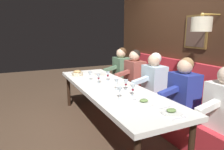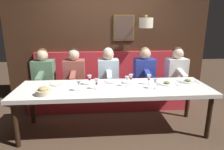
% 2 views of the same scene
% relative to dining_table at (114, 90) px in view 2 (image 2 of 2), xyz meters
% --- Properties ---
extents(ground_plane, '(12.00, 12.00, 0.00)m').
position_rel_dining_table_xyz_m(ground_plane, '(0.00, 0.00, -0.68)').
color(ground_plane, '#4C3828').
extents(dining_table, '(0.90, 2.99, 0.74)m').
position_rel_dining_table_xyz_m(dining_table, '(0.00, 0.00, 0.00)').
color(dining_table, silver).
rests_on(dining_table, ground_plane).
extents(banquette_bench, '(0.52, 3.19, 0.45)m').
position_rel_dining_table_xyz_m(banquette_bench, '(0.89, 0.00, -0.46)').
color(banquette_bench, red).
rests_on(banquette_bench, ground_plane).
extents(back_wall_panel, '(0.59, 4.39, 2.90)m').
position_rel_dining_table_xyz_m(back_wall_panel, '(1.46, -0.01, 0.68)').
color(back_wall_panel, '#422819').
rests_on(back_wall_panel, ground_plane).
extents(diner_nearest, '(0.60, 0.40, 0.79)m').
position_rel_dining_table_xyz_m(diner_nearest, '(0.88, -1.35, 0.13)').
color(diner_nearest, white).
rests_on(diner_nearest, banquette_bench).
extents(diner_near, '(0.60, 0.40, 0.79)m').
position_rel_dining_table_xyz_m(diner_near, '(0.88, -0.69, 0.13)').
color(diner_near, '#283893').
rests_on(diner_near, banquette_bench).
extents(diner_middle, '(0.60, 0.40, 0.79)m').
position_rel_dining_table_xyz_m(diner_middle, '(0.88, 0.03, 0.13)').
color(diner_middle, silver).
rests_on(diner_middle, banquette_bench).
extents(diner_far, '(0.60, 0.40, 0.79)m').
position_rel_dining_table_xyz_m(diner_far, '(0.88, 0.70, 0.13)').
color(diner_far, '#934C42').
rests_on(diner_far, banquette_bench).
extents(diner_farthest, '(0.60, 0.40, 0.79)m').
position_rel_dining_table_xyz_m(diner_farthest, '(0.88, 1.29, 0.13)').
color(diner_farthest, '#567A5B').
rests_on(diner_farthest, banquette_bench).
extents(place_setting_0, '(0.24, 0.31, 0.05)m').
position_rel_dining_table_xyz_m(place_setting_0, '(0.16, -1.26, 0.07)').
color(place_setting_0, silver).
rests_on(place_setting_0, dining_table).
extents(place_setting_1, '(0.24, 0.32, 0.01)m').
position_rel_dining_table_xyz_m(place_setting_1, '(0.25, -0.02, 0.07)').
color(place_setting_1, silver).
rests_on(place_setting_1, dining_table).
extents(place_setting_2, '(0.24, 0.33, 0.01)m').
position_rel_dining_table_xyz_m(place_setting_2, '(0.18, 0.88, 0.07)').
color(place_setting_2, silver).
rests_on(place_setting_2, dining_table).
extents(place_setting_3, '(0.24, 0.33, 0.05)m').
position_rel_dining_table_xyz_m(place_setting_3, '(0.06, -0.87, 0.07)').
color(place_setting_3, white).
rests_on(place_setting_3, dining_table).
extents(wine_glass_0, '(0.07, 0.07, 0.16)m').
position_rel_dining_table_xyz_m(wine_glass_0, '(0.02, -0.21, 0.18)').
color(wine_glass_0, silver).
rests_on(wine_glass_0, dining_table).
extents(wine_glass_1, '(0.07, 0.07, 0.16)m').
position_rel_dining_table_xyz_m(wine_glass_1, '(-0.14, -0.61, 0.18)').
color(wine_glass_1, silver).
rests_on(wine_glass_1, dining_table).
extents(wine_glass_2, '(0.07, 0.07, 0.16)m').
position_rel_dining_table_xyz_m(wine_glass_2, '(0.08, -0.57, 0.17)').
color(wine_glass_2, silver).
rests_on(wine_glass_2, dining_table).
extents(wine_glass_3, '(0.07, 0.07, 0.16)m').
position_rel_dining_table_xyz_m(wine_glass_3, '(0.13, 0.38, 0.17)').
color(wine_glass_3, silver).
rests_on(wine_glass_3, dining_table).
extents(wine_glass_4, '(0.07, 0.07, 0.16)m').
position_rel_dining_table_xyz_m(wine_glass_4, '(-0.15, 0.52, 0.18)').
color(wine_glass_4, silver).
rests_on(wine_glass_4, dining_table).
extents(wine_glass_5, '(0.07, 0.07, 0.16)m').
position_rel_dining_table_xyz_m(wine_glass_5, '(0.13, -0.29, 0.17)').
color(wine_glass_5, silver).
rests_on(wine_glass_5, dining_table).
extents(wine_glass_6, '(0.07, 0.07, 0.16)m').
position_rel_dining_table_xyz_m(wine_glass_6, '(-0.09, 0.27, 0.17)').
color(wine_glass_6, silver).
rests_on(wine_glass_6, dining_table).
extents(bread_bowl, '(0.22, 0.22, 0.12)m').
position_rel_dining_table_xyz_m(bread_bowl, '(-0.25, 1.00, 0.11)').
color(bread_bowl, beige).
rests_on(bread_bowl, dining_table).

